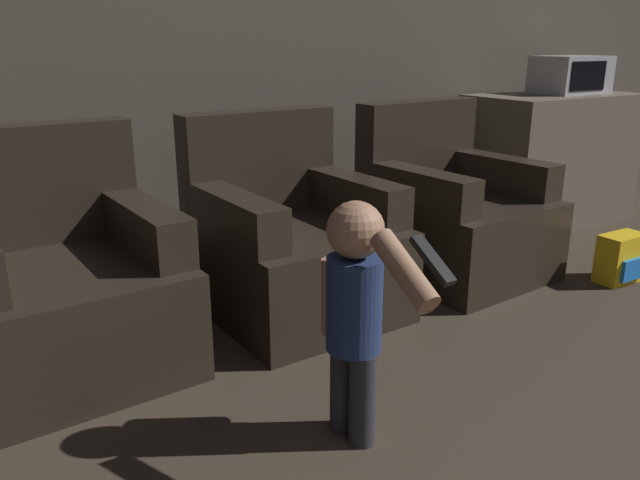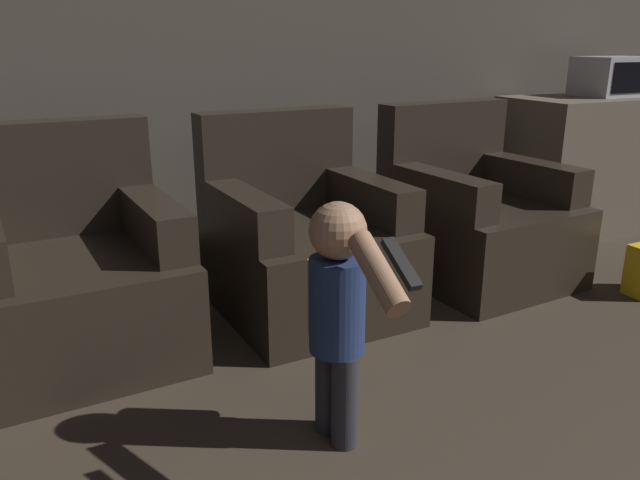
{
  "view_description": "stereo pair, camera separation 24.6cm",
  "coord_description": "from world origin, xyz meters",
  "px_view_note": "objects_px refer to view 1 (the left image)",
  "views": [
    {
      "loc": [
        -1.28,
        1.09,
        1.29
      ],
      "look_at": [
        -0.07,
        3.1,
        0.54
      ],
      "focal_mm": 35.0,
      "sensor_mm": 36.0,
      "label": 1
    },
    {
      "loc": [
        -1.06,
        0.97,
        1.29
      ],
      "look_at": [
        -0.07,
        3.1,
        0.54
      ],
      "focal_mm": 35.0,
      "sensor_mm": 36.0,
      "label": 2
    }
  ],
  "objects_px": {
    "person_toddler": "(356,305)",
    "microwave": "(570,75)",
    "armchair_left": "(65,286)",
    "toy_backpack": "(621,259)",
    "armchair_middle": "(291,245)",
    "armchair_right": "(452,216)"
  },
  "relations": [
    {
      "from": "armchair_left",
      "to": "armchair_right",
      "type": "distance_m",
      "value": 2.1
    },
    {
      "from": "armchair_left",
      "to": "person_toddler",
      "type": "relative_size",
      "value": 1.16
    },
    {
      "from": "armchair_middle",
      "to": "toy_backpack",
      "type": "distance_m",
      "value": 1.86
    },
    {
      "from": "armchair_middle",
      "to": "person_toddler",
      "type": "relative_size",
      "value": 1.16
    },
    {
      "from": "person_toddler",
      "to": "microwave",
      "type": "bearing_deg",
      "value": -68.95
    },
    {
      "from": "armchair_middle",
      "to": "armchair_left",
      "type": "bearing_deg",
      "value": 176.85
    },
    {
      "from": "armchair_left",
      "to": "armchair_middle",
      "type": "relative_size",
      "value": 1.0
    },
    {
      "from": "armchair_middle",
      "to": "person_toddler",
      "type": "distance_m",
      "value": 1.13
    },
    {
      "from": "armchair_left",
      "to": "toy_backpack",
      "type": "xyz_separation_m",
      "value": [
        2.79,
        -0.63,
        -0.2
      ]
    },
    {
      "from": "armchair_left",
      "to": "toy_backpack",
      "type": "bearing_deg",
      "value": -16.91
    },
    {
      "from": "person_toddler",
      "to": "microwave",
      "type": "height_order",
      "value": "microwave"
    },
    {
      "from": "toy_backpack",
      "to": "armchair_middle",
      "type": "bearing_deg",
      "value": 159.97
    },
    {
      "from": "armchair_left",
      "to": "microwave",
      "type": "height_order",
      "value": "microwave"
    },
    {
      "from": "armchair_right",
      "to": "toy_backpack",
      "type": "relative_size",
      "value": 3.52
    },
    {
      "from": "armchair_middle",
      "to": "person_toddler",
      "type": "bearing_deg",
      "value": -111.0
    },
    {
      "from": "microwave",
      "to": "toy_backpack",
      "type": "bearing_deg",
      "value": -126.02
    },
    {
      "from": "armchair_right",
      "to": "person_toddler",
      "type": "height_order",
      "value": "armchair_right"
    },
    {
      "from": "armchair_left",
      "to": "microwave",
      "type": "bearing_deg",
      "value": 3.0
    },
    {
      "from": "armchair_right",
      "to": "armchair_left",
      "type": "bearing_deg",
      "value": 175.02
    },
    {
      "from": "armchair_middle",
      "to": "armchair_right",
      "type": "bearing_deg",
      "value": -3.16
    },
    {
      "from": "toy_backpack",
      "to": "person_toddler",
      "type": "bearing_deg",
      "value": -168.35
    },
    {
      "from": "armchair_middle",
      "to": "microwave",
      "type": "distance_m",
      "value": 2.66
    }
  ]
}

